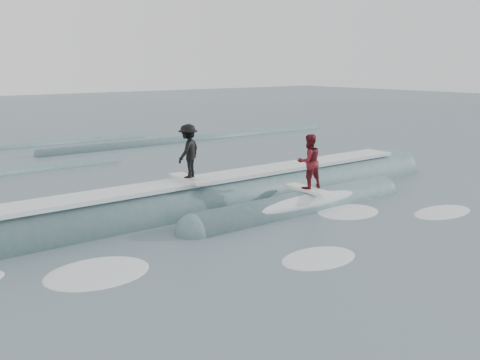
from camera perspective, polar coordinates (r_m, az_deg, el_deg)
ground at (r=17.22m, az=4.66°, el=-4.85°), size 160.00×160.00×0.00m
breaking_wave at (r=19.51m, az=-0.21°, el=-2.62°), size 22.61×3.83×2.10m
surfer_black at (r=18.41m, az=-5.53°, el=2.90°), size 1.38×2.03×1.95m
surfer_red at (r=19.03m, az=7.35°, el=1.75°), size 1.05×2.02×2.03m
whitewater at (r=16.56m, az=5.84°, el=-5.58°), size 16.48×5.53×0.10m
far_swells at (r=31.97m, az=-18.07°, el=2.57°), size 41.01×8.65×0.80m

